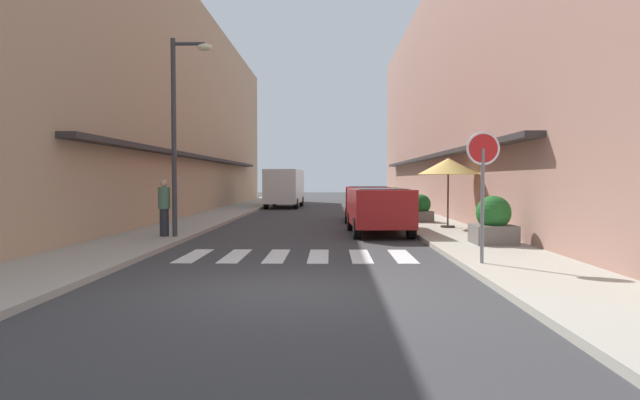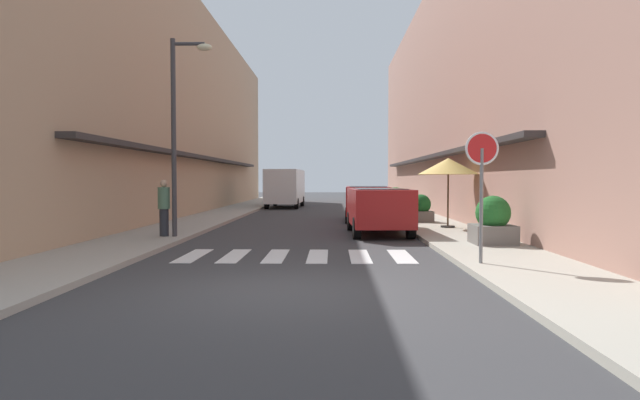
% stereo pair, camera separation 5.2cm
% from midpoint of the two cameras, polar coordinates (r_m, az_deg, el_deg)
% --- Properties ---
extents(ground_plane, '(95.64, 95.64, 0.00)m').
position_cam_midpoint_polar(ground_plane, '(25.83, -0.59, -1.70)').
color(ground_plane, '#38383A').
extents(sidewalk_left, '(2.39, 60.86, 0.12)m').
position_cam_midpoint_polar(sidewalk_left, '(26.35, -10.46, -1.53)').
color(sidewalk_left, '#9E998E').
rests_on(sidewalk_left, ground_plane).
extents(sidewalk_right, '(2.39, 60.86, 0.12)m').
position_cam_midpoint_polar(sidewalk_right, '(26.09, 9.38, -1.56)').
color(sidewalk_right, '#ADA899').
rests_on(sidewalk_right, ground_plane).
extents(building_row_left, '(5.50, 41.12, 10.62)m').
position_cam_midpoint_polar(building_row_left, '(28.62, -17.41, 9.22)').
color(building_row_left, tan).
rests_on(building_row_left, ground_plane).
extents(building_row_right, '(5.50, 41.12, 11.56)m').
position_cam_midpoint_polar(building_row_right, '(28.23, 16.66, 10.30)').
color(building_row_right, '#A87A6B').
rests_on(building_row_right, ground_plane).
extents(crosswalk, '(5.20, 2.20, 0.01)m').
position_cam_midpoint_polar(crosswalk, '(12.35, -2.48, -5.93)').
color(crosswalk, silver).
rests_on(crosswalk, ground_plane).
extents(parked_car_near, '(1.92, 4.12, 1.47)m').
position_cam_midpoint_polar(parked_car_near, '(17.20, 6.14, -0.59)').
color(parked_car_near, maroon).
rests_on(parked_car_near, ground_plane).
extents(parked_car_mid, '(1.93, 4.13, 1.47)m').
position_cam_midpoint_polar(parked_car_mid, '(22.69, 4.92, 0.08)').
color(parked_car_mid, maroon).
rests_on(parked_car_mid, ground_plane).
extents(delivery_van, '(2.17, 5.47, 2.37)m').
position_cam_midpoint_polar(delivery_van, '(33.74, -3.80, 1.59)').
color(delivery_van, silver).
rests_on(delivery_van, ground_plane).
extents(round_street_sign, '(0.65, 0.07, 2.55)m').
position_cam_midpoint_polar(round_street_sign, '(10.92, 16.69, 3.80)').
color(round_street_sign, slate).
rests_on(round_street_sign, sidewalk_right).
extents(street_lamp, '(1.19, 0.28, 5.61)m').
position_cam_midpoint_polar(street_lamp, '(16.00, -14.65, 8.51)').
color(street_lamp, '#38383D').
rests_on(street_lamp, sidewalk_left).
extents(cafe_umbrella, '(2.06, 2.06, 2.35)m').
position_cam_midpoint_polar(cafe_umbrella, '(18.80, 13.31, 3.44)').
color(cafe_umbrella, '#262626').
rests_on(cafe_umbrella, sidewalk_right).
extents(planter_corner, '(1.03, 1.03, 1.22)m').
position_cam_midpoint_polar(planter_corner, '(14.34, 17.74, -2.24)').
color(planter_corner, slate).
rests_on(planter_corner, sidewalk_right).
extents(planter_midblock, '(0.88, 0.88, 1.06)m').
position_cam_midpoint_polar(planter_midblock, '(21.11, 10.52, -0.97)').
color(planter_midblock, slate).
rests_on(planter_midblock, sidewalk_right).
extents(planter_far, '(1.06, 1.06, 1.25)m').
position_cam_midpoint_polar(planter_far, '(26.89, 7.89, -0.10)').
color(planter_far, gray).
rests_on(planter_far, sidewalk_right).
extents(pedestrian_walking_near, '(0.34, 0.34, 1.62)m').
position_cam_midpoint_polar(pedestrian_walking_near, '(16.11, -16.22, -0.68)').
color(pedestrian_walking_near, '#282B33').
rests_on(pedestrian_walking_near, sidewalk_left).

